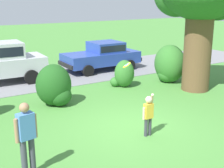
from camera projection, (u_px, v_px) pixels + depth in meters
ground_plane at (133, 126)px, 9.80m from camera, size 80.00×80.00×0.00m
driveway_strip at (48, 77)px, 15.75m from camera, size 28.00×4.40×0.02m
shrub_centre_left at (55, 87)px, 11.55m from camera, size 1.34×1.22×1.56m
shrub_centre at (124, 74)px, 13.99m from camera, size 1.01×0.93×1.23m
shrub_centre_right at (169, 65)px, 14.75m from camera, size 1.34×1.59×1.78m
parked_sedan at (102, 55)px, 17.23m from camera, size 4.41×2.12×1.56m
child_thrower at (148, 113)px, 8.94m from camera, size 0.46×0.26×1.29m
frisbee at (127, 65)px, 9.53m from camera, size 0.30×0.27×0.24m
adult_onlooker at (26, 135)px, 6.85m from camera, size 0.52×0.28×1.74m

